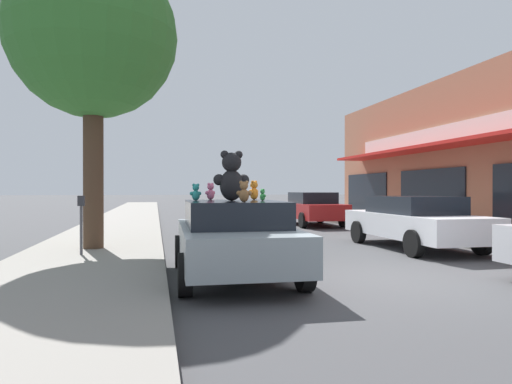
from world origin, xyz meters
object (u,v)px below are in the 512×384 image
Objects in this scene: teddy_bear_brown at (244,192)px; parked_car_far_center at (414,221)px; teddy_bear_giant at (232,177)px; teddy_bear_orange at (254,190)px; street_tree at (93,36)px; parking_meter at (81,217)px; parked_car_far_right at (312,208)px; teddy_bear_teal at (196,192)px; teddy_bear_pink at (210,192)px; plush_art_car at (234,236)px; teddy_bear_green at (263,195)px.

parked_car_far_center is at bearing -126.65° from teddy_bear_brown.
teddy_bear_giant is 2.36× the size of teddy_bear_orange.
street_tree reaches higher than parking_meter.
parking_meter is at bearing -134.43° from parked_car_far_right.
teddy_bear_teal reaches higher than parking_meter.
parked_car_far_center is (5.31, 2.74, -1.05)m from teddy_bear_giant.
teddy_bear_pink is 11.45m from parked_car_far_right.
teddy_bear_teal is 0.04× the size of street_tree.
parked_car_far_center is (5.30, 2.91, 0.00)m from plush_art_car.
teddy_bear_green is (0.49, 0.78, -0.06)m from teddy_bear_brown.
plush_art_car is at bearing -40.60° from parking_meter.
teddy_bear_pink is at bearing 21.29° from teddy_bear_green.
teddy_bear_teal reaches higher than parked_car_far_center.
teddy_bear_giant is at bearing 142.61° from teddy_bear_teal.
teddy_bear_giant is 0.13× the size of street_tree.
parked_car_far_right is at bearing -95.80° from teddy_bear_brown.
parked_car_far_right is 11.77m from street_tree.
teddy_bear_orange is 11.06m from parked_car_far_right.
teddy_bear_teal is at bearing -39.85° from teddy_bear_brown.
teddy_bear_orange is at bearing -88.97° from teddy_bear_brown.
street_tree is (-2.80, 3.59, 4.49)m from plush_art_car.
teddy_bear_orange reaches higher than parking_meter.
teddy_bear_teal is 1.44× the size of teddy_bear_green.
plush_art_car is 0.59× the size of street_tree.
teddy_bear_green is 0.03× the size of street_tree.
parked_car_far_right is at bearing 65.51° from plush_art_car.
parked_car_far_right is at bearing -115.18° from teddy_bear_giant.
teddy_bear_teal is 5.38m from street_tree.
teddy_bear_giant is at bearing -68.21° from teddy_bear_brown.
street_tree reaches higher than teddy_bear_pink.
parked_car_far_center is (5.26, 3.65, -0.78)m from teddy_bear_brown.
parked_car_far_center reaches higher than plush_art_car.
parked_car_far_right is (0.00, 7.95, 0.02)m from parked_car_far_center.
parked_car_far_center is (5.60, 2.00, -0.78)m from teddy_bear_pink.
teddy_bear_pink reaches higher than teddy_bear_green.
teddy_bear_pink is 1.21m from teddy_bear_green.
teddy_bear_pink is 1.55× the size of teddy_bear_green.
teddy_bear_giant is 2.70× the size of teddy_bear_pink.
teddy_bear_brown is at bearing 125.42° from teddy_bear_green.
teddy_bear_giant is at bearing 54.06° from teddy_bear_green.
teddy_bear_giant is 0.84m from teddy_bear_pink.
teddy_bear_green is 6.15m from street_tree.
parking_meter is at bearing -69.17° from teddy_bear_orange.
teddy_bear_teal is at bearing -56.21° from street_tree.
parking_meter is (-2.27, 2.13, -0.54)m from teddy_bear_teal.
teddy_bear_pink is at bearing -160.36° from parked_car_far_center.
teddy_bear_brown is 0.05× the size of street_tree.
street_tree reaches higher than teddy_bear_green.
teddy_bear_brown is 6.45m from parked_car_far_center.
teddy_bear_brown reaches higher than parking_meter.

